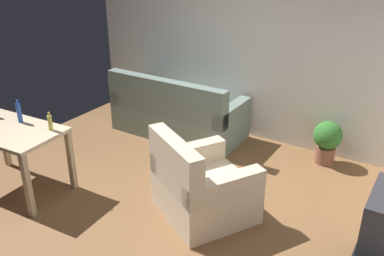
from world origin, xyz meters
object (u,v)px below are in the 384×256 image
Objects in this scene: desk at (10,137)px; potted_plant at (327,139)px; armchair at (200,187)px; couch at (176,115)px; bottle_blue at (19,113)px; bottle_squat at (50,122)px.

desk is 3.79m from potted_plant.
desk is 1.04× the size of armchair.
couch is 7.19× the size of bottle_blue.
couch is at bearing 67.72° from desk.
bottle_squat is (0.44, 0.22, 0.20)m from desk.
desk is 0.29m from bottle_blue.
armchair reaches higher than potted_plant.
potted_plant is at bearing 39.00° from bottle_blue.
potted_plant is at bearing 37.72° from desk.
couch is 1.98m from armchair.
couch is 2.21m from bottle_blue.
bottle_squat is at bearing 81.33° from couch.
couch reaches higher than desk.
bottle_squat is at bearing 46.30° from armchair.
bottle_blue reaches higher than desk.
potted_plant is 0.48× the size of armchair.
desk is at bearing 48.60° from armchair.
couch is 3.33× the size of potted_plant.
desk is at bearing -82.63° from bottle_blue.
armchair is at bearing 13.92° from bottle_blue.
bottle_blue is at bearing -175.37° from bottle_squat.
potted_plant is 3.72m from bottle_blue.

